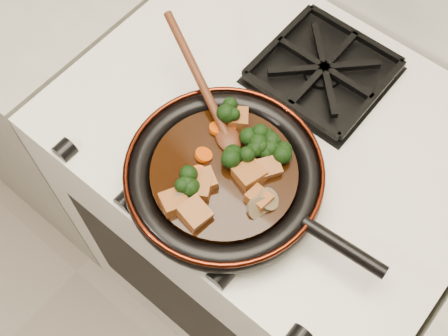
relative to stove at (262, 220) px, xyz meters
The scene contains 29 objects.
stove is the anchor object (origin of this frame).
burner_grate_front 0.48m from the stove, 90.00° to the right, with size 0.23×0.23×0.03m, color black, non-canonical shape.
burner_grate_back 0.48m from the stove, 90.00° to the left, with size 0.23×0.23×0.03m, color black, non-canonical shape.
skillet 0.52m from the stove, 86.91° to the right, with size 0.45×0.32×0.05m.
braising_sauce 0.52m from the stove, 87.74° to the right, with size 0.24×0.24×0.02m, color black.
tofu_cube_0 0.56m from the stove, 91.22° to the right, with size 0.04×0.04×0.02m, color brown.
tofu_cube_1 0.54m from the stove, 72.76° to the right, with size 0.04×0.04×0.02m, color brown.
tofu_cube_2 0.57m from the stove, 93.77° to the right, with size 0.04×0.04×0.02m, color brown.
tofu_cube_3 0.53m from the stove, 61.89° to the right, with size 0.04×0.03×0.02m, color brown.
tofu_cube_4 0.57m from the stove, 85.20° to the right, with size 0.04×0.04×0.02m, color brown.
tofu_cube_5 0.52m from the stove, 118.70° to the right, with size 0.04×0.03×0.02m, color brown.
tofu_cube_6 0.55m from the stove, 63.71° to the right, with size 0.04×0.03×0.02m, color brown.
tofu_cube_7 0.55m from the stove, 91.30° to the right, with size 0.04×0.03×0.02m, color brown.
broccoli_floret_0 0.53m from the stove, 72.19° to the right, with size 0.06×0.06×0.05m, color black, non-canonical shape.
broccoli_floret_1 0.53m from the stove, 123.00° to the right, with size 0.06×0.06×0.06m, color black, non-canonical shape.
broccoli_floret_2 0.53m from the stove, 56.89° to the right, with size 0.06×0.06×0.05m, color black, non-canonical shape.
broccoli_floret_3 0.53m from the stove, 81.61° to the right, with size 0.06×0.06×0.05m, color black, non-canonical shape.
broccoli_floret_4 0.53m from the stove, 74.76° to the right, with size 0.06×0.06×0.06m, color black, non-canonical shape.
broccoli_floret_5 0.57m from the stove, 96.43° to the right, with size 0.06×0.06×0.06m, color black, non-canonical shape.
broccoli_floret_6 0.54m from the stove, 83.11° to the right, with size 0.06×0.06×0.05m, color black, non-canonical shape.
carrot_coin_0 0.53m from the stove, 115.97° to the right, with size 0.03×0.03×0.01m, color #C03E05.
carrot_coin_1 0.54m from the stove, 102.96° to the right, with size 0.03×0.03×0.01m, color #C03E05.
carrot_coin_2 0.55m from the stove, 96.05° to the right, with size 0.03×0.03×0.01m, color #C03E05.
carrot_coin_3 0.52m from the stove, 114.96° to the right, with size 0.03×0.03×0.01m, color #C03E05.
carrot_coin_4 0.52m from the stove, 62.96° to the right, with size 0.03×0.03×0.01m, color #C03E05.
mushroom_slice_0 0.55m from the stove, 62.81° to the right, with size 0.04×0.04×0.01m, color brown.
mushroom_slice_1 0.57m from the stove, 91.89° to the right, with size 0.03×0.03×0.01m, color brown.
mushroom_slice_2 0.55m from the stove, 59.37° to the right, with size 0.04×0.04×0.01m, color brown.
wooden_spoon 0.54m from the stove, 137.60° to the right, with size 0.15×0.09×0.25m.
Camera 1 is at (0.27, 1.22, 1.75)m, focal length 45.00 mm.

